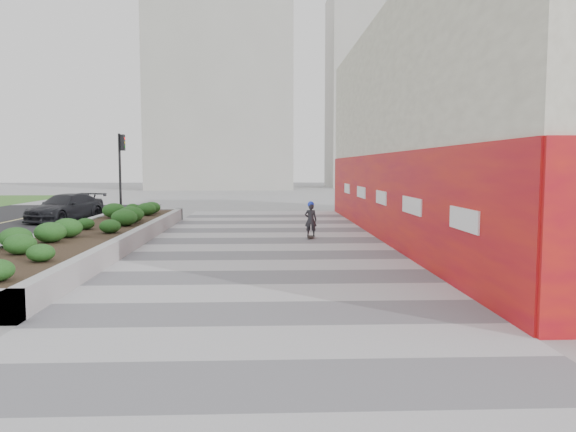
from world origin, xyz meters
The scene contains 10 objects.
ground centered at (0.00, 0.00, 0.00)m, with size 160.00×160.00×0.00m, color gray.
walkway centered at (0.00, 3.00, 0.01)m, with size 8.00×36.00×0.01m, color #A8A8AD.
building centered at (6.98, 8.98, 3.98)m, with size 6.04×24.08×8.00m.
planter centered at (-5.50, 7.00, 0.42)m, with size 3.00×18.00×0.90m.
traffic_signal_near centered at (-7.23, 17.50, 2.76)m, with size 0.33×0.28×4.20m.
distant_bldg_north_l centered at (-5.00, 55.00, 10.00)m, with size 16.00×12.00×20.00m, color #ADAAA3.
distant_bldg_north_r centered at (15.00, 60.00, 12.00)m, with size 14.00×10.00×24.00m, color #ADAAA3.
manhole_cover centered at (0.50, 3.00, 0.00)m, with size 0.44×0.44×0.01m, color #595654.
skateboarder centered at (1.59, 8.76, 0.68)m, with size 0.47×0.74×1.33m.
car_dark centered at (-9.37, 15.57, 0.64)m, with size 1.79×4.41×1.28m, color black.
Camera 1 is at (-0.02, -10.99, 2.55)m, focal length 35.00 mm.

